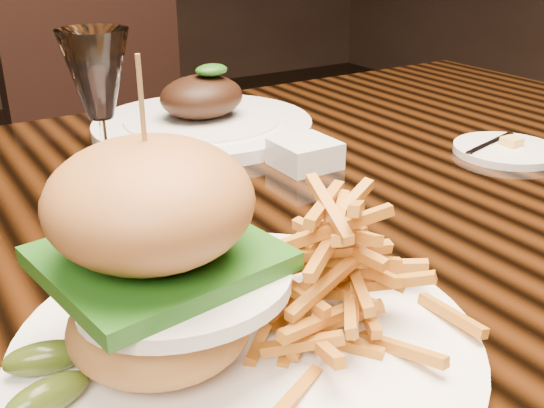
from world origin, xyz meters
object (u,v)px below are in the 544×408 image
far_dish (203,119)px  chair_far (124,143)px  wine_glass (97,81)px  burger_plate (244,282)px  dining_table (235,264)px

far_dish → chair_far: size_ratio=0.34×
wine_glass → far_dish: (0.21, 0.20, -0.12)m
burger_plate → wine_glass: 0.31m
dining_table → chair_far: 0.92m
far_dish → chair_far: 0.68m
dining_table → chair_far: (0.18, 0.89, -0.13)m
wine_glass → chair_far: 0.96m
chair_far → burger_plate: bearing=-112.8°
dining_table → wine_glass: size_ratio=8.40×
burger_plate → wine_glass: size_ratio=1.74×
far_dish → dining_table: bearing=-109.7°
wine_glass → burger_plate: bearing=-90.9°
burger_plate → far_dish: (0.21, 0.49, -0.04)m
dining_table → wine_glass: (-0.12, 0.05, 0.22)m
chair_far → far_dish: bearing=-105.9°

